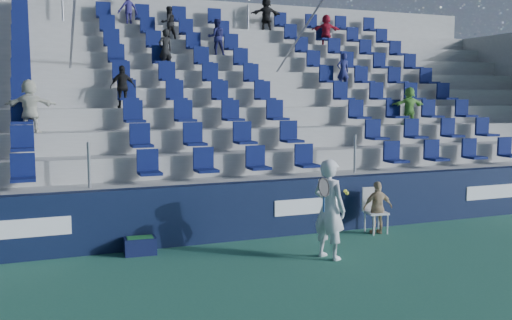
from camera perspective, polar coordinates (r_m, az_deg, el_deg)
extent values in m
plane|color=#2D6951|center=(9.33, 5.28, -12.29)|extent=(70.00, 70.00, 0.00)
cube|color=#0D1732|center=(11.98, -1.51, -5.10)|extent=(24.00, 0.30, 1.20)
cube|color=white|center=(12.41, 5.29, -4.63)|extent=(1.60, 0.02, 0.34)
cube|color=white|center=(15.65, 23.61, -2.85)|extent=(2.40, 0.02, 0.34)
cube|color=#AAAAA5|center=(12.51, -2.41, -4.61)|extent=(24.00, 0.85, 1.20)
cube|color=#AAAAA5|center=(13.26, -3.62, -2.90)|extent=(24.00, 0.85, 1.70)
cube|color=#AAAAA5|center=(14.02, -4.69, -1.37)|extent=(24.00, 0.85, 2.20)
cube|color=#AAAAA5|center=(14.80, -5.65, 0.01)|extent=(24.00, 0.85, 2.70)
cube|color=#AAAAA5|center=(15.60, -6.51, 1.24)|extent=(24.00, 0.85, 3.20)
cube|color=#AAAAA5|center=(16.40, -7.29, 2.35)|extent=(24.00, 0.85, 3.70)
cube|color=#AAAAA5|center=(17.20, -8.00, 3.36)|extent=(24.00, 0.85, 4.20)
cube|color=#AAAAA5|center=(18.02, -8.65, 4.28)|extent=(24.00, 0.85, 4.70)
cube|color=#AAAAA5|center=(18.84, -9.24, 5.12)|extent=(24.00, 0.85, 5.20)
cube|color=#AAAAA5|center=(19.50, -9.69, 6.62)|extent=(24.00, 0.50, 6.20)
cube|color=#0B1547|center=(12.36, -2.43, -0.29)|extent=(16.05, 0.50, 0.70)
cube|color=#0B1547|center=(13.12, -3.66, 2.28)|extent=(16.05, 0.50, 0.70)
cube|color=#0B1547|center=(13.90, -4.75, 4.56)|extent=(16.05, 0.50, 0.70)
cube|color=#0B1547|center=(14.71, -5.72, 6.60)|extent=(16.05, 0.50, 0.70)
cube|color=#0B1547|center=(15.54, -6.61, 8.42)|extent=(16.05, 0.50, 0.70)
cube|color=#0B1547|center=(16.39, -7.40, 10.05)|extent=(16.05, 0.50, 0.70)
cube|color=#0B1547|center=(17.25, -8.13, 11.51)|extent=(16.05, 0.50, 0.70)
cube|color=#0B1547|center=(18.13, -8.79, 12.84)|extent=(16.05, 0.50, 0.70)
cube|color=#0B1547|center=(19.01, -9.40, 14.04)|extent=(16.05, 0.50, 0.70)
cylinder|color=gray|center=(15.11, -17.93, 11.26)|extent=(0.06, 7.68, 4.55)
cylinder|color=gray|center=(16.62, 3.60, 11.07)|extent=(0.06, 7.68, 4.55)
imported|color=black|center=(16.25, -9.05, 10.82)|extent=(0.48, 0.39, 1.14)
imported|color=#1F1A50|center=(18.79, -12.69, 14.59)|extent=(0.76, 0.57, 1.04)
imported|color=black|center=(14.26, -13.17, 7.14)|extent=(0.62, 0.29, 1.03)
imported|color=#6FBC4B|center=(16.49, 15.06, 5.25)|extent=(1.00, 0.41, 1.05)
imported|color=black|center=(20.06, 1.03, 14.34)|extent=(1.07, 0.41, 1.13)
imported|color=beige|center=(13.26, -21.67, 5.03)|extent=(1.11, 0.54, 1.15)
imported|color=#AE172C|center=(20.02, 7.02, 12.74)|extent=(1.02, 0.60, 1.05)
imported|color=black|center=(18.10, -8.73, 13.36)|extent=(0.58, 0.50, 1.02)
imported|color=#181A4A|center=(17.57, -3.96, 12.13)|extent=(0.58, 0.47, 1.10)
imported|color=#1A1E50|center=(17.30, 8.70, 8.77)|extent=(0.41, 0.29, 1.06)
imported|color=silver|center=(10.58, 7.34, -4.88)|extent=(0.68, 0.80, 1.85)
cylinder|color=navy|center=(10.22, 6.79, -4.39)|extent=(0.03, 0.03, 0.28)
torus|color=black|center=(10.17, 6.81, -2.73)|extent=(0.30, 0.17, 0.28)
plane|color=#262626|center=(10.17, 6.81, -2.73)|extent=(0.30, 0.16, 0.29)
sphere|color=yellow|center=(10.48, 9.09, -3.30)|extent=(0.07, 0.07, 0.07)
sphere|color=yellow|center=(10.52, 8.92, -3.09)|extent=(0.07, 0.07, 0.07)
cube|color=white|center=(12.78, 11.94, -5.18)|extent=(0.50, 0.50, 0.04)
cube|color=white|center=(12.90, 11.46, -3.84)|extent=(0.44, 0.11, 0.54)
cylinder|color=white|center=(12.59, 11.69, -6.45)|extent=(0.03, 0.03, 0.43)
cylinder|color=white|center=(12.78, 13.01, -6.29)|extent=(0.03, 0.03, 0.43)
cylinder|color=white|center=(12.88, 10.83, -6.14)|extent=(0.03, 0.03, 0.43)
cylinder|color=white|center=(13.07, 12.14, -5.99)|extent=(0.03, 0.03, 0.43)
imported|color=tan|center=(12.72, 12.08, -4.68)|extent=(0.71, 0.37, 1.15)
cube|color=#0F1539|center=(11.15, -11.52, -8.41)|extent=(0.61, 0.42, 0.32)
cube|color=#1E662D|center=(11.13, -11.52, -8.04)|extent=(0.50, 0.31, 0.19)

